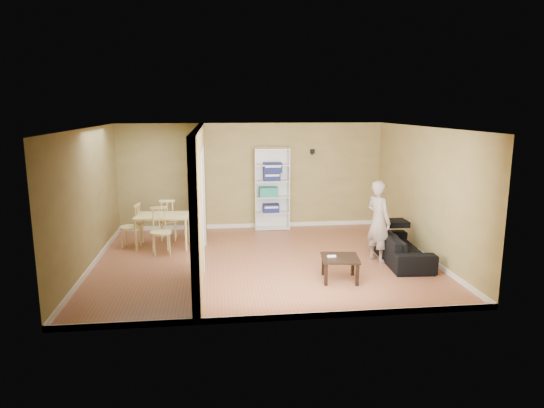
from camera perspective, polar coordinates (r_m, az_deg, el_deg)
The scene contains 16 objects.
room_shell at distance 9.30m, azimuth -1.08°, elevation 0.94°, with size 6.50×6.50×6.50m.
partition at distance 9.26m, azimuth -8.49°, elevation 0.77°, with size 0.22×5.50×2.60m, color tan, non-canonical shape.
wall_speaker at distance 12.08m, azimuth 4.78°, elevation 6.18°, with size 0.10×0.10×0.10m, color black.
sofa at distance 9.85m, azimuth 14.99°, elevation -4.42°, with size 0.83×1.93×0.73m, color #25242B.
person at distance 9.60m, azimuth 12.44°, elevation -1.18°, with size 0.54×0.69×1.88m, color slate.
bookshelf at distance 11.95m, azimuth -0.04°, elevation 1.83°, with size 0.85×0.37×2.01m.
paper_box_navy_a at distance 11.99m, azimuth -0.12°, elevation -0.48°, with size 0.39×0.26×0.20m, color navy.
paper_box_teal at distance 11.90m, azimuth -0.41°, elevation 1.44°, with size 0.45×0.29×0.23m, color teal.
paper_box_navy_b at distance 11.85m, azimuth -0.03°, elevation 3.27°, with size 0.40×0.26×0.21m, color navy.
paper_box_navy_c at distance 11.82m, azimuth 0.07°, elevation 4.43°, with size 0.45×0.29×0.23m, color #151647.
coffee_table at distance 8.55m, azimuth 8.01°, elevation -6.61°, with size 0.63×0.63×0.42m.
game_controller at distance 8.51m, azimuth 7.02°, elevation -6.11°, with size 0.15×0.04×0.03m, color white.
dining_table at distance 10.67m, azimuth -12.73°, elevation -1.66°, with size 1.13×0.75×0.71m.
chair_left at distance 10.81m, azimuth -16.32°, elevation -2.48°, with size 0.44×0.44×0.96m, color #D3B184, non-canonical shape.
chair_near at distance 10.20m, azimuth -12.98°, elevation -3.11°, with size 0.44×0.44×0.97m, color tan, non-canonical shape.
chair_far at distance 11.25m, azimuth -12.12°, elevation -1.75°, with size 0.44×0.44×0.96m, color tan, non-canonical shape.
Camera 1 is at (-0.89, -9.10, 2.97)m, focal length 32.00 mm.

